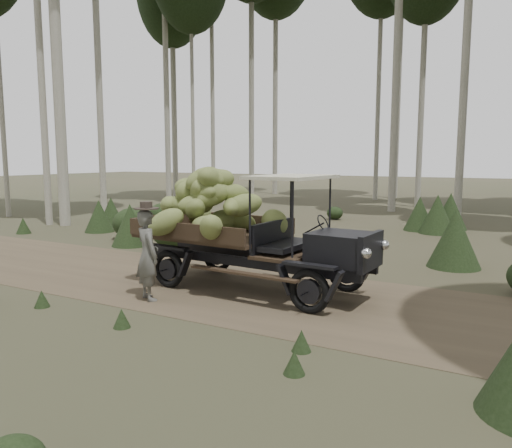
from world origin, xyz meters
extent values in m
plane|color=#473D2B|center=(0.00, 0.00, 0.00)|extent=(120.00, 120.00, 0.00)
cube|color=brown|center=(0.00, 0.00, 0.00)|extent=(70.00, 4.00, 0.01)
cube|color=black|center=(1.85, 0.08, 1.01)|extent=(1.06, 1.02, 0.55)
cube|color=black|center=(2.40, 0.05, 1.01)|extent=(0.16, 1.01, 0.62)
cube|color=black|center=(0.44, 0.17, 1.11)|extent=(0.17, 1.41, 0.55)
cube|color=#38281C|center=(-0.96, 0.26, 1.01)|extent=(2.93, 1.98, 0.08)
cube|color=#38281C|center=(-0.91, 1.16, 1.19)|extent=(2.82, 0.24, 0.32)
cube|color=#38281C|center=(-1.02, -0.64, 1.19)|extent=(2.82, 0.24, 0.32)
cube|color=#38281C|center=(-2.37, 0.35, 1.19)|extent=(0.17, 1.81, 0.32)
cube|color=beige|center=(0.87, 0.15, 2.23)|extent=(1.26, 1.78, 0.06)
cube|color=black|center=(0.11, 0.58, 0.62)|extent=(4.63, 0.39, 0.18)
cube|color=black|center=(0.07, -0.19, 0.62)|extent=(4.63, 0.39, 0.18)
torus|color=black|center=(1.70, 0.90, 0.38)|extent=(0.77, 0.19, 0.77)
torus|color=black|center=(1.60, -0.71, 0.38)|extent=(0.77, 0.19, 0.77)
torus|color=black|center=(-1.42, 1.10, 0.38)|extent=(0.77, 0.19, 0.77)
torus|color=black|center=(-1.52, -0.51, 0.38)|extent=(0.77, 0.19, 0.77)
sphere|color=beige|center=(2.51, 0.50, 1.06)|extent=(0.18, 0.18, 0.18)
sphere|color=beige|center=(2.45, -0.41, 1.06)|extent=(0.18, 0.18, 0.18)
ellipsoid|color=olive|center=(-1.78, 0.95, 1.31)|extent=(0.59, 0.73, 0.51)
ellipsoid|color=olive|center=(-1.17, 0.26, 1.66)|extent=(0.66, 0.74, 0.42)
ellipsoid|color=olive|center=(-1.07, 0.06, 1.88)|extent=(0.93, 0.66, 0.47)
ellipsoid|color=olive|center=(-1.12, 0.14, 2.16)|extent=(0.88, 0.91, 0.69)
ellipsoid|color=olive|center=(-0.69, -0.33, 1.25)|extent=(0.70, 0.46, 0.48)
ellipsoid|color=olive|center=(-1.68, 0.13, 1.60)|extent=(0.65, 0.77, 0.45)
ellipsoid|color=olive|center=(-0.62, 0.58, 1.85)|extent=(0.59, 0.89, 0.52)
ellipsoid|color=olive|center=(-0.97, 0.15, 2.18)|extent=(0.82, 0.62, 0.55)
ellipsoid|color=olive|center=(-0.87, 0.51, 1.27)|extent=(0.59, 0.84, 0.51)
ellipsoid|color=olive|center=(-1.11, -0.14, 1.57)|extent=(0.85, 0.82, 0.63)
ellipsoid|color=olive|center=(-1.52, 0.20, 1.85)|extent=(0.63, 0.83, 0.69)
ellipsoid|color=olive|center=(-0.88, 0.35, 2.15)|extent=(0.61, 0.83, 0.50)
ellipsoid|color=olive|center=(-2.12, 0.40, 1.32)|extent=(0.74, 0.77, 0.52)
ellipsoid|color=olive|center=(-1.22, -0.04, 1.64)|extent=(0.78, 0.75, 0.49)
ellipsoid|color=olive|center=(-0.86, 0.17, 1.85)|extent=(0.77, 1.02, 0.68)
ellipsoid|color=olive|center=(-0.94, 0.35, 2.17)|extent=(0.74, 0.88, 0.55)
ellipsoid|color=olive|center=(0.24, 0.68, 1.29)|extent=(0.95, 0.96, 0.69)
ellipsoid|color=olive|center=(-1.88, 0.03, 1.58)|extent=(0.72, 0.83, 0.54)
ellipsoid|color=olive|center=(-1.52, 0.27, 1.94)|extent=(0.85, 0.85, 0.57)
ellipsoid|color=olive|center=(-1.02, 0.35, 2.10)|extent=(0.70, 0.87, 0.50)
ellipsoid|color=olive|center=(-1.76, 0.90, 1.30)|extent=(0.43, 0.88, 0.67)
ellipsoid|color=olive|center=(-0.52, 0.32, 1.61)|extent=(0.68, 0.89, 0.41)
ellipsoid|color=olive|center=(-0.89, 0.14, 1.89)|extent=(0.81, 0.74, 0.52)
ellipsoid|color=olive|center=(-0.96, 0.17, 2.15)|extent=(0.76, 1.04, 0.67)
ellipsoid|color=olive|center=(-0.63, 0.78, 1.27)|extent=(0.86, 0.64, 0.54)
ellipsoid|color=olive|center=(-0.34, 0.45, 1.64)|extent=(0.89, 0.96, 0.60)
ellipsoid|color=olive|center=(-1.16, 0.15, 1.96)|extent=(0.83, 0.97, 0.57)
ellipsoid|color=olive|center=(-0.90, 0.38, 2.12)|extent=(0.87, 0.67, 0.57)
ellipsoid|color=olive|center=(-1.43, -0.67, 1.35)|extent=(0.97, 0.88, 0.76)
ellipsoid|color=olive|center=(-0.32, -0.74, 1.33)|extent=(0.79, 0.92, 0.70)
imported|color=#575650|center=(-1.30, -1.36, 0.83)|extent=(0.72, 0.64, 1.66)
cylinder|color=#332A24|center=(-1.30, -1.36, 1.68)|extent=(0.60, 0.60, 0.02)
cylinder|color=#332A24|center=(-1.30, -1.36, 1.74)|extent=(0.30, 0.30, 0.13)
cylinder|color=#B2AD9E|center=(2.13, 13.52, 8.16)|extent=(0.32, 0.32, 16.32)
cylinder|color=#B2AD9E|center=(-11.46, 7.44, 8.89)|extent=(0.27, 0.27, 17.77)
cylinder|color=#B2AD9E|center=(-0.48, 18.72, 7.67)|extent=(0.30, 0.30, 15.34)
cylinder|color=#B2AD9E|center=(-12.09, 16.91, 9.75)|extent=(0.25, 0.25, 19.49)
cylinder|color=#B2AD9E|center=(-15.44, 17.53, 7.81)|extent=(0.35, 0.35, 15.63)
cylinder|color=#B2AD9E|center=(-13.37, 14.26, 9.23)|extent=(0.31, 0.31, 18.46)
cylinder|color=#B2AD9E|center=(-3.61, 21.91, 8.89)|extent=(0.26, 0.26, 17.77)
cylinder|color=#B2AD9E|center=(-2.94, 23.89, 10.14)|extent=(0.38, 0.38, 20.28)
cylinder|color=#B2AD9E|center=(-11.26, 23.47, 9.94)|extent=(0.34, 0.34, 19.87)
cylinder|color=#B2AD9E|center=(-11.65, 20.80, 10.34)|extent=(0.35, 0.35, 20.69)
cylinder|color=#B2AD9E|center=(-11.98, 14.76, 7.71)|extent=(0.21, 0.21, 15.42)
ellipsoid|color=#233319|center=(-6.31, 3.65, 0.51)|extent=(1.24, 1.24, 0.99)
cone|color=#233319|center=(-8.42, 4.27, 0.56)|extent=(1.01, 1.01, 1.12)
cone|color=#233319|center=(-9.05, 5.46, 0.55)|extent=(0.99, 0.99, 1.11)
ellipsoid|color=#233319|center=(-4.06, 2.96, 0.59)|extent=(1.44, 1.44, 1.15)
cone|color=#233319|center=(-10.39, 2.71, 0.27)|extent=(0.49, 0.49, 0.55)
cone|color=#233319|center=(2.21, 10.83, 0.66)|extent=(1.19, 1.19, 1.32)
cone|color=#233319|center=(3.21, 4.23, 0.69)|extent=(1.24, 1.24, 1.37)
ellipsoid|color=#233319|center=(-2.42, 11.56, 0.27)|extent=(0.67, 0.67, 0.54)
cone|color=#233319|center=(-5.55, 2.74, 0.62)|extent=(1.12, 1.12, 1.24)
cone|color=#233319|center=(1.97, 9.57, 0.67)|extent=(1.20, 1.20, 1.34)
ellipsoid|color=#233319|center=(-7.82, 6.94, 0.41)|extent=(1.01, 1.01, 0.81)
cone|color=#233319|center=(1.30, 10.00, 0.61)|extent=(1.09, 1.09, 1.22)
cone|color=#233319|center=(2.36, -2.96, 0.15)|extent=(0.27, 0.27, 0.30)
cone|color=#233319|center=(-2.62, -2.62, 0.15)|extent=(0.27, 0.27, 0.30)
cone|color=#233319|center=(0.23, 2.84, 0.15)|extent=(0.27, 0.27, 0.30)
cone|color=#233319|center=(-5.09, 2.91, 0.15)|extent=(0.27, 0.27, 0.30)
cone|color=#233319|center=(0.65, 2.19, 0.15)|extent=(0.27, 0.27, 0.30)
cone|color=#233319|center=(-0.64, -2.73, 0.15)|extent=(0.27, 0.27, 0.30)
cone|color=#233319|center=(2.15, -2.26, 0.15)|extent=(0.27, 0.27, 0.30)
cone|color=#233319|center=(-3.30, 2.31, 0.15)|extent=(0.27, 0.27, 0.30)
camera|label=1|loc=(4.72, -8.18, 2.60)|focal=35.00mm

